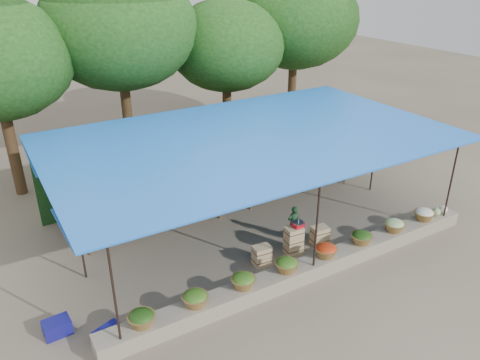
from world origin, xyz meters
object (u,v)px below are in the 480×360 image
weighing_scale (298,224)px  blue_crate_front (110,336)px  vendor_seated (293,223)px  crate_counter (293,243)px  blue_crate_back (57,327)px

weighing_scale → blue_crate_front: weighing_scale is taller
blue_crate_front → vendor_seated: bearing=-7.4°
crate_counter → vendor_seated: bearing=52.7°
crate_counter → blue_crate_front: size_ratio=4.19×
weighing_scale → blue_crate_back: 6.22m
vendor_seated → blue_crate_front: bearing=16.0°
vendor_seated → blue_crate_front: size_ratio=1.84×
crate_counter → blue_crate_front: bearing=-171.9°
crate_counter → vendor_seated: vendor_seated is taller
weighing_scale → vendor_seated: 0.68m
crate_counter → blue_crate_back: crate_counter is taller
crate_counter → weighing_scale: bearing=-0.0°
vendor_seated → blue_crate_front: 5.72m
blue_crate_back → crate_counter: bearing=-4.5°
weighing_scale → blue_crate_back: size_ratio=0.57×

